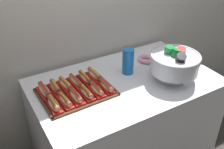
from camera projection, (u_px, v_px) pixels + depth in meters
buffet_table at (124, 120)px, 2.10m from camera, size 1.32×0.81×0.78m
serving_tray at (76, 92)px, 1.78m from camera, size 0.49×0.37×0.01m
hot_dog_0 at (54, 104)px, 1.62m from camera, size 0.06×0.17×0.06m
hot_dog_1 at (65, 101)px, 1.65m from camera, size 0.07×0.16×0.06m
hot_dog_2 at (76, 97)px, 1.69m from camera, size 0.07×0.16×0.06m
hot_dog_3 at (87, 93)px, 1.72m from camera, size 0.06×0.16×0.06m
hot_dog_4 at (97, 90)px, 1.75m from camera, size 0.07×0.16×0.06m
hot_dog_5 at (106, 86)px, 1.79m from camera, size 0.06×0.16×0.06m
hot_dog_6 at (45, 91)px, 1.74m from camera, size 0.07×0.18×0.07m
hot_dog_7 at (55, 87)px, 1.77m from camera, size 0.06×0.17×0.06m
hot_dog_8 at (66, 85)px, 1.80m from camera, size 0.08×0.18×0.06m
hot_dog_9 at (76, 81)px, 1.84m from camera, size 0.07×0.18×0.06m
hot_dog_10 at (85, 78)px, 1.87m from camera, size 0.06×0.18×0.06m
hot_dog_11 at (95, 75)px, 1.90m from camera, size 0.07×0.17×0.06m
punch_bowl at (175, 63)px, 1.85m from camera, size 0.35×0.35×0.26m
cup_stack at (128, 61)px, 1.95m from camera, size 0.09×0.09×0.20m
donut at (146, 59)px, 2.14m from camera, size 0.13×0.13×0.04m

